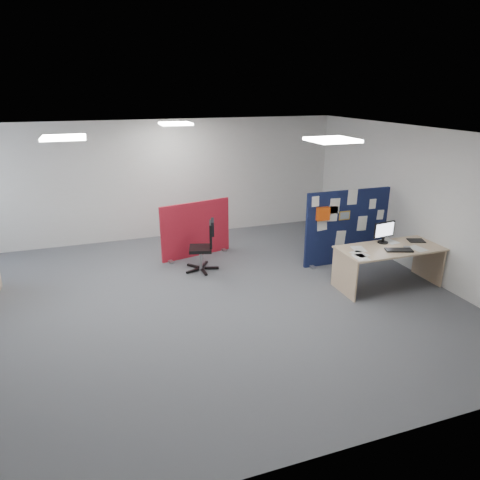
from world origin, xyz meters
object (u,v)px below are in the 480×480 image
object	(u,v)px
red_divider	(196,230)
office_chair	(206,243)
navy_divider	(346,227)
monitor_main	(384,231)
main_desk	(387,256)

from	to	relation	value
red_divider	office_chair	size ratio (longest dim) A/B	1.53
navy_divider	office_chair	bearing A→B (deg)	169.37
monitor_main	red_divider	world-z (taller)	red_divider
main_desk	office_chair	bearing A→B (deg)	149.44
monitor_main	office_chair	world-z (taller)	monitor_main
monitor_main	main_desk	bearing A→B (deg)	-105.72
navy_divider	monitor_main	world-z (taller)	navy_divider
main_desk	office_chair	distance (m)	3.32
monitor_main	red_divider	bearing A→B (deg)	134.06
navy_divider	monitor_main	distance (m)	1.00
main_desk	red_divider	xyz separation A→B (m)	(-2.86, 2.49, 0.01)
navy_divider	main_desk	world-z (taller)	navy_divider
monitor_main	office_chair	size ratio (longest dim) A/B	0.45
main_desk	monitor_main	world-z (taller)	monitor_main
red_divider	monitor_main	bearing A→B (deg)	-51.42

